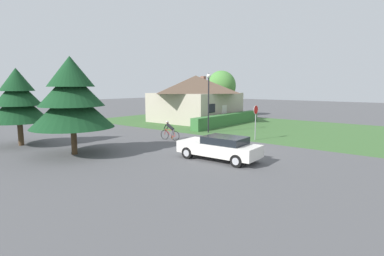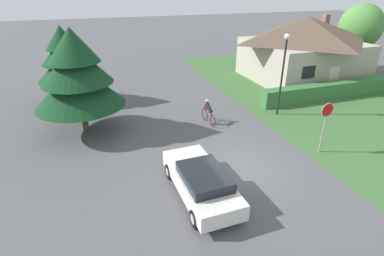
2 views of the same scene
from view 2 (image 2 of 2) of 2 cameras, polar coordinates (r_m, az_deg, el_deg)
name	(u,v)px [view 2 (image 2 of 2)]	position (r m, az deg, el deg)	size (l,w,h in m)	color
ground_plane	(239,169)	(14.06, 8.99, -7.73)	(140.00, 140.00, 0.00)	#515154
grass_verge_right	(366,107)	(23.85, 30.27, 3.42)	(16.00, 36.00, 0.01)	#3D6633
cottage_house	(303,47)	(28.18, 20.43, 14.18)	(9.35, 8.53, 5.26)	#B2A893
hedge_row	(332,91)	(24.39, 25.05, 6.47)	(11.49, 0.90, 1.17)	#387038
sedan_left_lane	(201,181)	(11.93, 1.72, -10.11)	(1.96, 4.61, 1.34)	silver
cyclist	(209,113)	(18.03, 3.21, 2.97)	(0.44, 1.73, 1.45)	black
stop_sign	(326,118)	(15.72, 24.12, 1.69)	(0.69, 0.07, 2.64)	gray
street_lamp	(284,61)	(19.23, 17.13, 12.16)	(0.35, 0.35, 5.16)	black
conifer_tall_near	(77,74)	(17.16, -21.12, 9.63)	(4.78, 4.78, 5.77)	#4C3823
conifer_tall_far	(65,57)	(22.50, -23.08, 12.30)	(3.90, 3.90, 5.26)	#4C3823
deciduous_tree_right	(361,27)	(33.16, 29.44, 16.46)	(3.89, 3.89, 6.11)	#4C3823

